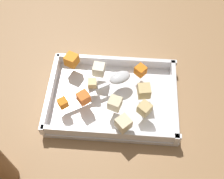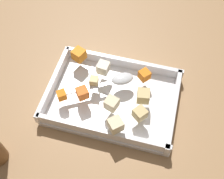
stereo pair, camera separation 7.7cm
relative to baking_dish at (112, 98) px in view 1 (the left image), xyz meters
name	(u,v)px [view 1 (the left image)]	position (x,y,z in m)	size (l,w,h in m)	color
ground_plane	(114,101)	(0.00, 0.00, -0.01)	(4.00, 4.00, 0.00)	#936D47
baking_dish	(112,98)	(0.00, 0.00, 0.00)	(0.36, 0.25, 0.05)	silver
carrot_chunk_back_center	(72,60)	(0.12, -0.09, 0.05)	(0.03, 0.03, 0.03)	orange
carrot_chunk_far_right	(84,98)	(0.07, 0.03, 0.05)	(0.03, 0.03, 0.03)	orange
carrot_chunk_near_right	(63,103)	(0.13, 0.05, 0.05)	(0.02, 0.02, 0.02)	orange
carrot_chunk_mid_right	(141,70)	(-0.08, -0.07, 0.05)	(0.03, 0.03, 0.03)	orange
potato_chunk_near_spoon	(123,123)	(-0.04, 0.10, 0.05)	(0.03, 0.03, 0.03)	beige
potato_chunk_corner_nw	(92,84)	(0.06, -0.01, 0.05)	(0.02, 0.02, 0.02)	#E0CC89
potato_chunk_corner_se	(115,103)	(-0.01, 0.05, 0.05)	(0.03, 0.03, 0.03)	beige
potato_chunk_mid_left	(144,91)	(-0.09, 0.00, 0.05)	(0.03, 0.03, 0.03)	tan
potato_chunk_heap_side	(145,109)	(-0.09, 0.06, 0.05)	(0.03, 0.03, 0.03)	tan
parsnip_chunk_heap_top	(99,69)	(0.04, -0.06, 0.05)	(0.03, 0.03, 0.03)	silver
serving_spoon	(115,79)	(-0.01, -0.03, 0.04)	(0.19, 0.13, 0.02)	silver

